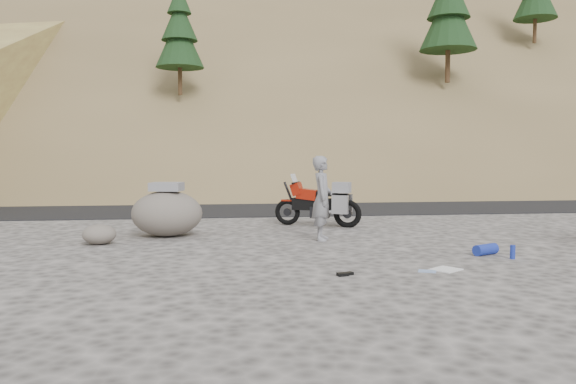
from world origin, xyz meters
The scene contains 13 objects.
ground centered at (0.00, 0.00, 0.00)m, with size 140.00×140.00×0.00m, color #44413F.
road centered at (0.00, 9.00, 0.00)m, with size 120.00×7.00×0.05m, color black.
hillside centered at (-0.05, 40.88, 11.08)m, with size 120.00×73.00×46.72m.
motorcycle centered at (-0.05, 3.45, 0.55)m, with size 2.01×1.13×1.28m.
man centered at (-0.44, 1.29, 0.00)m, with size 0.62×0.41×1.70m, color gray.
boulder centered at (-3.60, 2.23, 0.50)m, with size 1.87×1.76×1.15m.
small_rock centered at (-4.81, 1.30, 0.19)m, with size 0.81×0.78×0.38m.
gear_white_cloth centered at (0.85, -1.86, 0.01)m, with size 0.40×0.36×0.01m, color white.
gear_blue_mat centered at (2.03, -0.75, 0.10)m, with size 0.19×0.19×0.48m, color #1A2D9D.
gear_bottle centered at (2.30, -1.16, 0.12)m, with size 0.08×0.08×0.23m, color #1A2D9D.
gear_glove_a centered at (-0.79, -2.07, 0.02)m, with size 0.15×0.11×0.04m, color black.
gear_glove_b centered at (-0.69, -2.01, 0.02)m, with size 0.12×0.09×0.04m, color black.
gear_blue_cloth centered at (0.52, -1.94, 0.01)m, with size 0.26×0.19×0.01m, color #839DCA.
Camera 1 is at (-2.58, -9.81, 1.73)m, focal length 35.00 mm.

